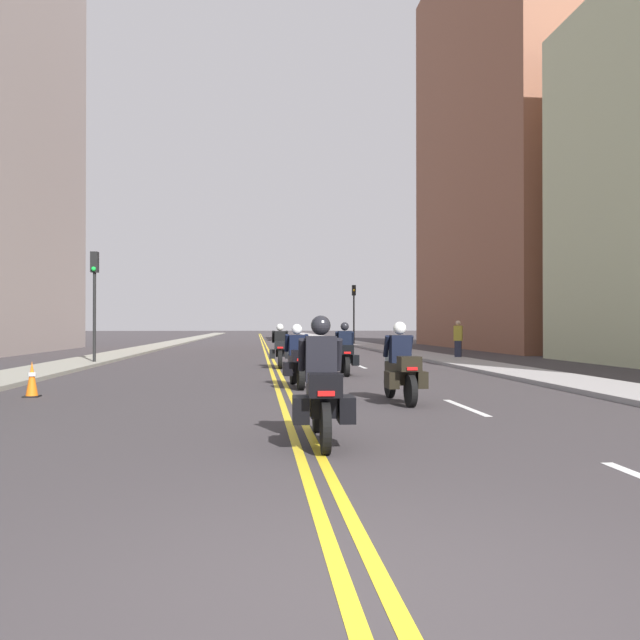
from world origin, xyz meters
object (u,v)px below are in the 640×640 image
motorcycle_2 (297,362)px  pedestrian_0 (458,339)px  motorcycle_1 (401,370)px  traffic_light_far (354,304)px  motorcycle_4 (280,350)px  traffic_light_near (94,287)px  motorcycle_3 (345,354)px  traffic_cone_1 (32,379)px  motorcycle_0 (321,392)px

motorcycle_2 → pedestrian_0: bearing=53.4°
motorcycle_1 → traffic_light_far: (4.66, 36.35, 2.56)m
motorcycle_4 → traffic_light_near: (-7.11, 2.51, 2.39)m
motorcycle_3 → motorcycle_4: (-1.86, 3.59, -0.01)m
traffic_cone_1 → traffic_light_far: traffic_light_far is taller
motorcycle_0 → motorcycle_4: bearing=91.6°
traffic_light_near → pedestrian_0: size_ratio=2.51×
motorcycle_2 → pedestrian_0: (7.94, 11.94, 0.27)m
traffic_light_far → motorcycle_2: bearing=-101.1°
motorcycle_4 → traffic_light_far: size_ratio=0.46×
motorcycle_3 → motorcycle_4: motorcycle_3 is taller
motorcycle_2 → motorcycle_3: 4.07m
motorcycle_0 → motorcycle_3: (1.88, 11.19, -0.03)m
motorcycle_1 → motorcycle_2: 3.80m
motorcycle_3 → motorcycle_1: bearing=-86.3°
motorcycle_1 → motorcycle_4: (-1.99, 10.61, -0.01)m
motorcycle_3 → traffic_cone_1: motorcycle_3 is taller
motorcycle_0 → motorcycle_2: (0.17, 7.49, -0.04)m
motorcycle_0 → motorcycle_1: (2.01, 4.17, -0.02)m
motorcycle_1 → pedestrian_0: 16.44m
traffic_light_near → pedestrian_0: 15.50m
motorcycle_4 → pedestrian_0: (8.10, 4.66, 0.26)m
motorcycle_1 → traffic_light_near: (-9.10, 13.12, 2.38)m
motorcycle_0 → pedestrian_0: pedestrian_0 is taller
motorcycle_4 → motorcycle_2: bearing=-87.2°
motorcycle_1 → motorcycle_3: size_ratio=1.07×
motorcycle_1 → motorcycle_4: motorcycle_1 is taller
traffic_cone_1 → motorcycle_2: bearing=14.9°
motorcycle_1 → traffic_cone_1: size_ratio=2.91×
traffic_light_far → motorcycle_0: bearing=-99.4°
motorcycle_1 → motorcycle_4: 10.79m
motorcycle_0 → pedestrian_0: bearing=69.0°
motorcycle_0 → motorcycle_2: 7.49m
motorcycle_0 → traffic_cone_1: (-5.60, 5.95, -0.29)m
traffic_cone_1 → traffic_light_far: 36.79m
motorcycle_2 → traffic_cone_1: (-5.77, -1.54, -0.25)m
traffic_light_near → motorcycle_0: bearing=-67.7°
motorcycle_1 → pedestrian_0: (6.10, 15.27, 0.25)m
motorcycle_1 → pedestrian_0: size_ratio=1.27×
motorcycle_4 → traffic_cone_1: motorcycle_4 is taller
traffic_light_near → pedestrian_0: traffic_light_near is taller
motorcycle_3 → traffic_light_near: bearing=148.3°
motorcycle_0 → traffic_light_far: size_ratio=0.48×
motorcycle_0 → traffic_light_far: traffic_light_far is taller
motorcycle_3 → traffic_light_far: bearing=83.3°
motorcycle_0 → motorcycle_3: 11.35m
traffic_cone_1 → traffic_light_near: 11.74m
motorcycle_1 → motorcycle_3: bearing=89.2°
motorcycle_3 → traffic_cone_1: 9.13m
motorcycle_2 → traffic_light_near: size_ratio=0.50×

